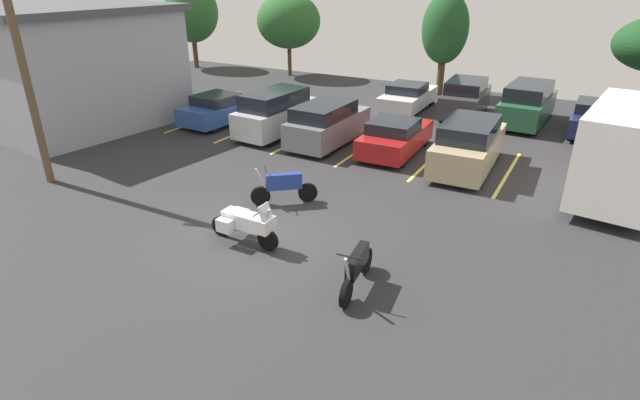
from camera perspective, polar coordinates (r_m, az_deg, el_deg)
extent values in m
cube|color=#2D2D30|center=(14.27, -7.49, -4.41)|extent=(44.00, 44.00, 0.10)
cylinder|color=black|center=(13.45, -5.93, -4.55)|extent=(0.61, 0.12, 0.61)
cylinder|color=black|center=(14.33, -11.10, -2.95)|extent=(0.61, 0.12, 0.61)
cube|color=white|center=(13.69, -8.71, -2.28)|extent=(1.19, 0.45, 0.43)
cylinder|color=#B2B2B7|center=(13.32, -6.43, -2.93)|extent=(0.49, 0.07, 1.08)
cylinder|color=black|center=(13.19, -6.79, -1.34)|extent=(0.04, 0.62, 0.04)
cube|color=white|center=(13.29, -6.37, -2.80)|extent=(0.44, 0.52, 0.38)
cube|color=#B2C1CC|center=(13.09, -6.27, -1.33)|extent=(0.16, 0.44, 0.39)
cube|color=white|center=(14.18, -8.93, -1.72)|extent=(0.44, 0.24, 0.36)
cube|color=white|center=(13.70, -10.77, -2.87)|extent=(0.44, 0.24, 0.36)
cylinder|color=black|center=(16.01, -6.78, 0.47)|extent=(0.56, 0.49, 0.62)
cylinder|color=black|center=(16.15, -1.40, 0.87)|extent=(0.56, 0.49, 0.62)
cube|color=navy|center=(15.89, -4.12, 2.11)|extent=(1.02, 0.90, 0.52)
cylinder|color=#B2B2B7|center=(15.85, -6.42, 1.83)|extent=(0.43, 0.37, 1.10)
cylinder|color=black|center=(15.68, -6.21, 3.44)|extent=(0.42, 0.50, 0.04)
cylinder|color=black|center=(11.31, 2.98, -10.58)|extent=(0.20, 0.65, 0.64)
cylinder|color=black|center=(12.51, 5.28, -6.85)|extent=(0.20, 0.65, 0.64)
cube|color=black|center=(11.67, 4.26, -6.91)|extent=(0.37, 1.14, 0.48)
cylinder|color=#B2B2B7|center=(11.17, 3.23, -8.53)|extent=(0.13, 0.51, 1.11)
cylinder|color=black|center=(11.01, 3.42, -6.45)|extent=(0.62, 0.11, 0.04)
cube|color=#EAE066|center=(25.98, -13.33, 8.83)|extent=(0.12, 5.05, 0.01)
cube|color=#EAE066|center=(24.15, -8.06, 8.06)|extent=(0.12, 5.05, 0.01)
cube|color=#EAE066|center=(22.55, -2.02, 7.08)|extent=(0.12, 5.05, 0.01)
cube|color=#EAE066|center=(21.24, 4.83, 5.88)|extent=(0.12, 5.05, 0.01)
cube|color=#EAE066|center=(20.28, 12.40, 4.44)|extent=(0.12, 5.05, 0.01)
cube|color=#EAE066|center=(19.72, 20.53, 2.81)|extent=(0.12, 5.05, 0.01)
cube|color=#2D519E|center=(25.17, -11.04, 9.97)|extent=(2.22, 4.43, 0.81)
cube|color=black|center=(24.79, -11.69, 11.17)|extent=(1.90, 2.00, 0.44)
cylinder|color=black|center=(26.82, -10.12, 10.29)|extent=(0.26, 0.64, 0.63)
cylinder|color=black|center=(25.74, -7.35, 9.86)|extent=(0.26, 0.64, 0.63)
cylinder|color=black|center=(24.85, -14.73, 8.72)|extent=(0.26, 0.64, 0.63)
cylinder|color=black|center=(23.68, -11.95, 8.21)|extent=(0.26, 0.64, 0.63)
cube|color=#B7B7BC|center=(22.96, -4.76, 9.30)|extent=(2.02, 4.66, 1.09)
cube|color=black|center=(22.57, -5.19, 11.36)|extent=(1.80, 3.28, 0.70)
cylinder|color=black|center=(24.71, -3.94, 9.40)|extent=(0.26, 0.66, 0.65)
cylinder|color=black|center=(23.88, -1.00, 8.91)|extent=(0.26, 0.66, 0.65)
cylinder|color=black|center=(22.39, -8.68, 7.54)|extent=(0.26, 0.66, 0.65)
cylinder|color=black|center=(21.47, -5.62, 6.95)|extent=(0.26, 0.66, 0.65)
cube|color=slate|center=(21.53, 0.93, 8.24)|extent=(1.95, 4.43, 1.05)
cube|color=black|center=(21.02, 0.46, 10.12)|extent=(1.77, 2.93, 0.57)
cylinder|color=black|center=(23.27, 1.04, 8.44)|extent=(0.23, 0.62, 0.61)
cylinder|color=black|center=(22.57, 4.59, 7.84)|extent=(0.23, 0.62, 0.61)
cylinder|color=black|center=(20.84, -3.04, 6.44)|extent=(0.23, 0.62, 0.61)
cylinder|color=black|center=(20.05, 0.79, 5.72)|extent=(0.23, 0.62, 0.61)
cube|color=maroon|center=(20.71, 8.56, 6.88)|extent=(1.98, 4.29, 0.78)
cube|color=black|center=(20.23, 8.35, 8.30)|extent=(1.77, 1.96, 0.46)
cylinder|color=black|center=(22.34, 7.84, 7.51)|extent=(0.24, 0.62, 0.61)
cylinder|color=black|center=(21.88, 11.80, 6.84)|extent=(0.24, 0.62, 0.61)
cylinder|color=black|center=(19.79, 4.89, 5.36)|extent=(0.24, 0.62, 0.61)
cylinder|color=black|center=(19.26, 9.30, 4.57)|extent=(0.24, 0.62, 0.61)
cube|color=tan|center=(19.55, 16.47, 5.50)|extent=(2.02, 4.82, 1.08)
cube|color=black|center=(19.18, 16.68, 7.75)|extent=(1.82, 3.01, 0.61)
cylinder|color=black|center=(21.34, 15.15, 6.02)|extent=(0.24, 0.61, 0.60)
cylinder|color=black|center=(21.09, 19.42, 5.24)|extent=(0.24, 0.61, 0.60)
cylinder|color=black|center=(18.36, 12.77, 3.23)|extent=(0.24, 0.61, 0.60)
cylinder|color=black|center=(18.07, 17.69, 2.29)|extent=(0.24, 0.61, 0.60)
cube|color=white|center=(27.50, 9.97, 11.28)|extent=(1.98, 4.50, 0.74)
cube|color=black|center=(27.14, 9.89, 12.41)|extent=(1.78, 1.91, 0.46)
cylinder|color=black|center=(29.20, 9.39, 11.62)|extent=(0.23, 0.72, 0.72)
cylinder|color=black|center=(28.73, 12.51, 11.15)|extent=(0.23, 0.72, 0.72)
cylinder|color=black|center=(26.43, 7.14, 10.37)|extent=(0.23, 0.72, 0.72)
cylinder|color=black|center=(25.91, 10.54, 9.85)|extent=(0.23, 0.72, 0.72)
cube|color=#38383D|center=(26.84, 16.13, 10.69)|extent=(2.10, 4.46, 1.08)
cube|color=black|center=(26.53, 16.28, 12.35)|extent=(1.85, 2.77, 0.57)
cylinder|color=black|center=(28.49, 15.04, 10.72)|extent=(0.26, 0.67, 0.66)
cylinder|color=black|center=(28.26, 18.18, 10.22)|extent=(0.26, 0.67, 0.66)
cylinder|color=black|center=(25.67, 13.65, 9.37)|extent=(0.26, 0.67, 0.66)
cylinder|color=black|center=(25.41, 17.13, 8.81)|extent=(0.26, 0.67, 0.66)
cube|color=#235638|center=(26.47, 22.42, 9.61)|extent=(2.08, 4.90, 1.07)
cube|color=black|center=(26.16, 22.67, 11.38)|extent=(1.86, 3.32, 0.66)
cylinder|color=black|center=(28.27, 21.35, 9.78)|extent=(0.25, 0.67, 0.66)
cylinder|color=black|center=(28.04, 24.54, 9.12)|extent=(0.25, 0.67, 0.66)
cylinder|color=black|center=(25.15, 19.74, 8.31)|extent=(0.25, 0.67, 0.66)
cylinder|color=black|center=(24.89, 23.31, 7.57)|extent=(0.25, 0.67, 0.66)
cube|color=navy|center=(26.16, 28.67, 7.98)|extent=(1.82, 4.49, 0.82)
cube|color=black|center=(25.88, 28.94, 9.26)|extent=(1.67, 1.94, 0.47)
cylinder|color=black|center=(27.72, 27.13, 8.47)|extent=(0.22, 0.66, 0.66)
cylinder|color=black|center=(27.72, 30.29, 7.80)|extent=(0.22, 0.66, 0.66)
cylinder|color=black|center=(24.77, 26.58, 6.88)|extent=(0.22, 0.66, 0.66)
cylinder|color=black|center=(24.76, 30.11, 6.13)|extent=(0.22, 0.66, 0.66)
cube|color=#A51E19|center=(21.60, 32.23, 6.37)|extent=(2.42, 2.18, 2.12)
cube|color=white|center=(18.17, 31.33, 4.76)|extent=(2.77, 5.22, 2.77)
cylinder|color=black|center=(21.86, 29.28, 4.51)|extent=(0.40, 0.93, 0.90)
cylinder|color=black|center=(17.61, 27.07, 0.60)|extent=(0.40, 0.93, 0.90)
cube|color=#9EA3AD|center=(28.55, -28.14, 13.31)|extent=(11.85, 9.08, 5.09)
cube|color=#47494E|center=(28.27, -29.28, 18.61)|extent=(12.41, 9.64, 0.30)
cylinder|color=brown|center=(19.21, -30.87, 13.89)|extent=(0.26, 0.26, 8.67)
cylinder|color=#4C3823|center=(36.41, -3.47, 15.37)|extent=(0.27, 0.27, 1.84)
ellipsoid|color=#285B28|center=(36.07, -3.58, 19.65)|extent=(4.29, 4.29, 3.62)
cylinder|color=#4C3823|center=(40.58, -13.94, 15.69)|extent=(0.35, 0.35, 1.83)
ellipsoid|color=#285B28|center=(40.25, -14.41, 19.97)|extent=(3.87, 3.87, 4.27)
cylinder|color=#4C3823|center=(31.29, 13.48, 13.18)|extent=(0.41, 0.41, 1.81)
ellipsoid|color=#1E4C23|center=(30.88, 14.03, 18.39)|extent=(2.63, 2.63, 3.94)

